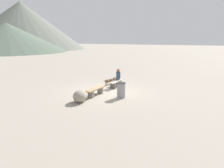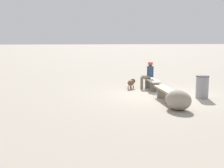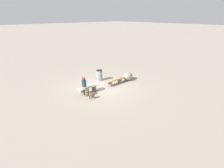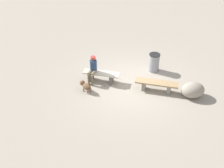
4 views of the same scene
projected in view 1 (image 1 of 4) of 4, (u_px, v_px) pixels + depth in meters
name	position (u px, v px, depth m)	size (l,w,h in m)	color
ground	(108.00, 92.00, 13.36)	(210.00, 210.00, 0.06)	#9E9384
bench_left	(96.00, 90.00, 12.37)	(1.83, 0.43, 0.46)	gray
bench_right	(116.00, 83.00, 14.46)	(1.65, 0.42, 0.47)	#605B56
seated_person	(117.00, 76.00, 14.72)	(0.36, 0.60, 1.26)	navy
dog	(108.00, 81.00, 15.26)	(0.65, 0.50, 0.45)	brown
trash_bin	(121.00, 90.00, 11.88)	(0.52, 0.52, 0.89)	gray
boulder	(80.00, 96.00, 11.08)	(0.74, 0.98, 0.66)	gray
distant_peak_2	(22.00, 26.00, 66.77)	(40.92, 40.92, 15.11)	slate
distant_peak_4	(7.00, 37.00, 52.27)	(30.00, 30.00, 7.37)	#566656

